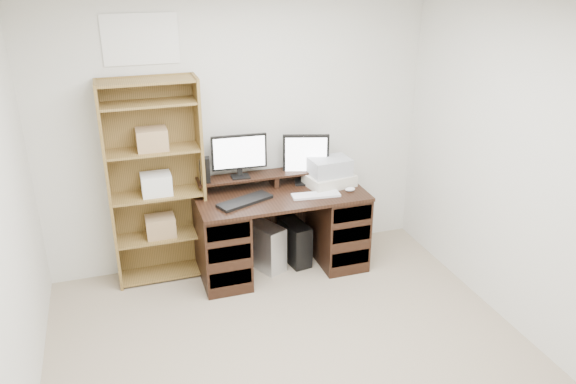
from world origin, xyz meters
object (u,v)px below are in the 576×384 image
tower_silver (264,245)px  bookshelf (156,181)px  desk (281,230)px  monitor_wide (239,154)px  printer (329,180)px  tower_black (295,242)px  monitor_small (306,157)px

tower_silver → bookshelf: 1.15m
bookshelf → desk: bearing=-11.5°
monitor_wide → desk: bearing=-30.4°
monitor_wide → printer: (0.80, -0.16, -0.28)m
tower_black → monitor_small: bearing=27.2°
printer → bookshelf: 1.55m
desk → monitor_small: (0.30, 0.18, 0.61)m
desk → printer: (0.48, 0.05, 0.41)m
printer → desk: bearing=176.4°
tower_black → bookshelf: (-1.21, 0.14, 0.72)m
tower_silver → monitor_small: bearing=-11.1°
desk → monitor_small: size_ratio=3.27×
desk → printer: bearing=6.1°
monitor_small → tower_silver: monitor_small is taller
bookshelf → tower_black: bearing=-6.5°
monitor_wide → tower_black: 1.01m
desk → monitor_small: 0.70m
monitor_small → monitor_wide: bearing=-166.3°
tower_silver → tower_black: 0.30m
desk → printer: printer is taller
printer → tower_black: 0.68m
monitor_wide → printer: monitor_wide is taller
printer → tower_silver: 0.86m
monitor_wide → printer: bearing=-7.9°
printer → tower_black: bearing=166.2°
monitor_wide → bookshelf: bookshelf is taller
monitor_small → tower_silver: (-0.44, -0.11, -0.78)m
desk → bookshelf: 1.19m
tower_silver → tower_black: (0.30, 0.01, -0.02)m
monitor_wide → bookshelf: 0.75m
bookshelf → monitor_small: bearing=-1.5°
desk → printer: 0.64m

